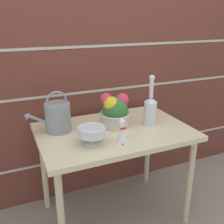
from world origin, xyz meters
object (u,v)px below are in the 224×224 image
(glass_decanter, at_px, (150,109))
(figurine_vase, at_px, (122,132))
(watering_can, at_px, (57,117))
(crystal_pedestal_bowl, at_px, (92,132))
(flower_planter, at_px, (115,111))

(glass_decanter, bearing_deg, figurine_vase, -150.53)
(watering_can, bearing_deg, figurine_vase, -44.14)
(crystal_pedestal_bowl, bearing_deg, glass_decanter, 14.84)
(glass_decanter, distance_m, figurine_vase, 0.37)
(flower_planter, xyz_separation_m, glass_decanter, (0.25, -0.08, 0.01))
(flower_planter, bearing_deg, crystal_pedestal_bowl, -139.84)
(figurine_vase, bearing_deg, watering_can, 135.86)
(crystal_pedestal_bowl, bearing_deg, figurine_vase, -13.70)
(watering_can, bearing_deg, crystal_pedestal_bowl, -61.65)
(flower_planter, bearing_deg, watering_can, 169.88)
(glass_decanter, bearing_deg, watering_can, 167.03)
(flower_planter, height_order, glass_decanter, glass_decanter)
(watering_can, distance_m, glass_decanter, 0.67)
(watering_can, relative_size, crystal_pedestal_bowl, 1.81)
(glass_decanter, bearing_deg, flower_planter, 162.59)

